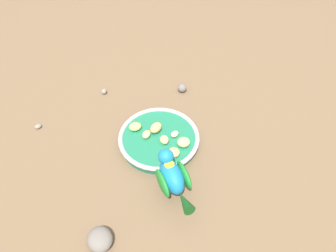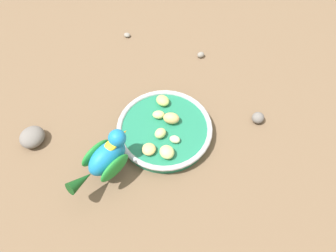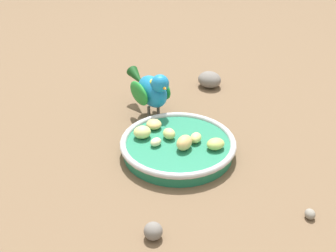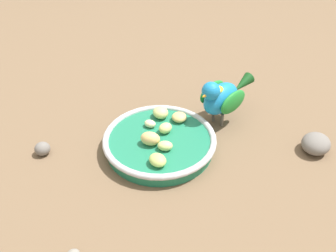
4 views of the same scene
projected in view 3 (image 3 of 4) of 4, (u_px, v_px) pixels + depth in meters
ground_plane at (176, 150)px, 0.91m from camera, size 4.00×4.00×0.00m
feeding_bowl at (177, 146)px, 0.89m from camera, size 0.23×0.23×0.03m
apple_piece_0 at (169, 134)px, 0.89m from camera, size 0.03×0.03×0.02m
apple_piece_1 at (142, 132)px, 0.90m from camera, size 0.04×0.04×0.02m
apple_piece_2 at (196, 138)px, 0.88m from camera, size 0.03×0.04×0.02m
apple_piece_3 at (184, 143)px, 0.86m from camera, size 0.05×0.05×0.03m
apple_piece_4 at (216, 144)px, 0.86m from camera, size 0.04×0.04×0.02m
apple_piece_5 at (156, 142)px, 0.87m from camera, size 0.03×0.03×0.02m
apple_piece_6 at (154, 124)px, 0.93m from camera, size 0.04×0.04×0.02m
parrot at (152, 89)px, 0.99m from camera, size 0.10×0.16×0.12m
rock_large at (209, 80)px, 1.14m from camera, size 0.08×0.08×0.04m
pebble_1 at (310, 214)px, 0.74m from camera, size 0.02×0.02×0.02m
pebble_2 at (153, 231)px, 0.70m from camera, size 0.03×0.03×0.03m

